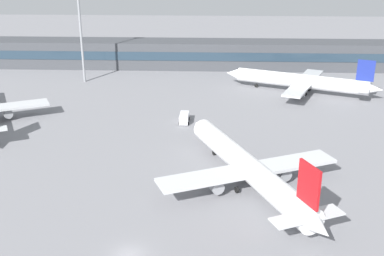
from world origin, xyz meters
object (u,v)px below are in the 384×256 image
(airplane_near, at_px, (246,165))
(floodlight_tower_west, at_px, (80,24))
(service_van_white, at_px, (184,118))
(airplane_far, at_px, (300,81))

(airplane_near, relative_size, floodlight_tower_west, 1.41)
(airplane_near, relative_size, service_van_white, 8.28)
(service_van_white, bearing_deg, airplane_far, 40.15)
(airplane_near, height_order, floodlight_tower_west, floodlight_tower_west)
(service_van_white, xyz_separation_m, floodlight_tower_west, (-32.45, 35.01, 16.37))
(service_van_white, bearing_deg, airplane_near, -67.97)
(airplane_far, bearing_deg, floodlight_tower_west, 171.96)
(service_van_white, relative_size, floodlight_tower_west, 0.17)
(airplane_far, distance_m, service_van_white, 40.48)
(airplane_near, relative_size, airplane_far, 1.04)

